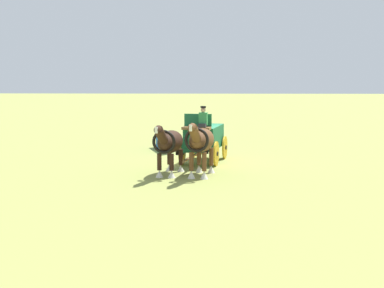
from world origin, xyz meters
name	(u,v)px	position (x,y,z in m)	size (l,w,h in m)	color
ground_plane	(204,162)	(0.00, 0.00, 0.00)	(220.00, 220.00, 0.00)	olive
show_wagon	(204,138)	(0.15, -0.02, 1.13)	(5.78, 2.26, 2.70)	#195B38
draft_horse_near	(201,142)	(3.82, -0.07, 1.39)	(3.04, 1.31, 2.26)	brown
draft_horse_off	(169,143)	(3.58, -1.35, 1.30)	(3.12, 1.30, 2.16)	#331E14
sponsor_banner	(162,141)	(-3.76, -2.33, 0.55)	(3.20, 0.06, 1.10)	#1959B2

